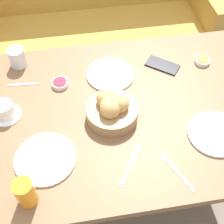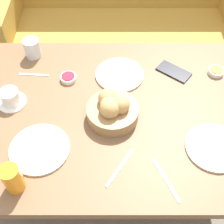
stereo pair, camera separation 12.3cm
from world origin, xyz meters
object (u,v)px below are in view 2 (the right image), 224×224
jam_bowl_berry (68,78)px  cell_phone (173,71)px  plate_near_right (214,147)px  fork_silver (166,180)px  water_tumbler (31,48)px  plate_near_left (39,149)px  plate_far_center (119,75)px  spoon_coffee (33,75)px  juice_glass (12,179)px  couch (120,28)px  knife_silver (120,167)px  bread_basket (112,109)px  coffee_cup (10,98)px  jam_bowl_honey (215,71)px

jam_bowl_berry → cell_phone: bearing=5.7°
plate_near_right → cell_phone: plate_near_right is taller
fork_silver → water_tumbler: bearing=130.7°
plate_near_left → plate_far_center: size_ratio=1.04×
spoon_coffee → cell_phone: cell_phone is taller
juice_glass → spoon_coffee: juice_glass is taller
juice_glass → water_tumbler: size_ratio=1.27×
spoon_coffee → couch: bearing=65.5°
knife_silver → couch: bearing=88.5°
jam_bowl_berry → cell_phone: (0.47, 0.05, -0.01)m
couch → bread_basket: (-0.07, -1.17, 0.47)m
juice_glass → jam_bowl_berry: size_ratio=1.59×
plate_far_center → water_tumbler: size_ratio=2.44×
juice_glass → cell_phone: 0.83m
coffee_cup → jam_bowl_honey: (0.89, 0.18, -0.02)m
water_tumbler → couch: bearing=61.0°
jam_bowl_honey → spoon_coffee: bearing=-179.2°
plate_far_center → knife_silver: size_ratio=1.38×
fork_silver → spoon_coffee: size_ratio=1.25×
fork_silver → juice_glass: bearing=-177.5°
plate_far_center → bread_basket: bearing=-97.9°
juice_glass → water_tumbler: (-0.05, 0.67, -0.01)m
bread_basket → water_tumbler: bread_basket is taller
plate_near_left → jam_bowl_berry: 0.37m
juice_glass → water_tumbler: bearing=93.9°
jam_bowl_berry → jam_bowl_honey: size_ratio=1.00×
plate_near_right → jam_bowl_honey: size_ratio=3.02×
plate_far_center → water_tumbler: bearing=161.7°
knife_silver → cell_phone: (0.25, 0.49, 0.00)m
coffee_cup → juice_glass: bearing=-76.6°
jam_bowl_berry → plate_far_center: bearing=6.6°
plate_near_right → jam_bowl_berry: 0.68m
couch → jam_bowl_honey: bearing=-66.1°
plate_near_right → cell_phone: size_ratio=1.31×
water_tumbler → jam_bowl_berry: water_tumbler is taller
bread_basket → knife_silver: bearing=-83.1°
jam_bowl_berry → jam_bowl_honey: (0.66, 0.04, 0.00)m
couch → coffee_cup: 1.27m
couch → coffee_cup: bearing=-113.9°
couch → plate_near_left: (-0.34, -1.32, 0.42)m
coffee_cup → jam_bowl_berry: coffee_cup is taller
coffee_cup → water_tumbler: bearing=81.6°
plate_far_center → plate_near_left: bearing=-127.6°
fork_silver → jam_bowl_honey: bearing=62.0°
couch → coffee_cup: couch is taller
juice_glass → plate_near_right: bearing=12.2°
juice_glass → coffee_cup: juice_glass is taller
bread_basket → juice_glass: bearing=-137.3°
couch → knife_silver: couch is taller
knife_silver → coffee_cup: bearing=145.5°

